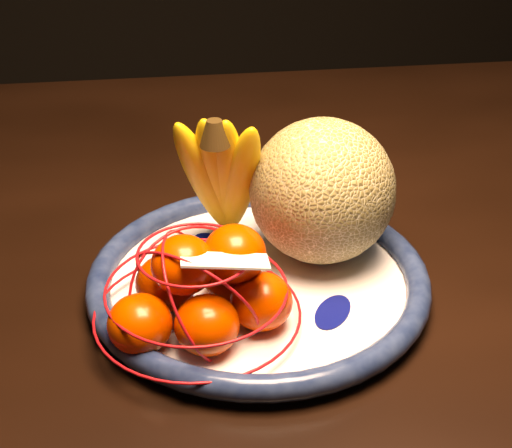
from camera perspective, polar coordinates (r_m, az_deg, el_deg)
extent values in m
cube|color=black|center=(0.87, 2.42, -0.94)|extent=(1.63, 1.08, 0.04)
cylinder|color=white|center=(0.75, 0.17, -4.57)|extent=(0.30, 0.30, 0.01)
torus|color=#0C1536|center=(0.74, 0.17, -3.92)|extent=(0.32, 0.32, 0.02)
cylinder|color=white|center=(0.75, 0.17, -4.82)|extent=(0.14, 0.14, 0.00)
ellipsoid|color=#0A0F5F|center=(0.71, 5.60, -6.40)|extent=(0.11, 0.12, 0.00)
ellipsoid|color=#0A0F5F|center=(0.80, -2.94, -1.30)|extent=(0.11, 0.10, 0.00)
ellipsoid|color=#0A0F5F|center=(0.73, -7.03, -5.06)|extent=(0.10, 0.08, 0.00)
sphere|color=olive|center=(0.75, 4.84, 2.42)|extent=(0.14, 0.14, 0.14)
ellipsoid|color=gold|center=(0.76, -3.69, 3.67)|extent=(0.10, 0.09, 0.16)
ellipsoid|color=gold|center=(0.76, -2.83, 3.72)|extent=(0.07, 0.09, 0.16)
ellipsoid|color=gold|center=(0.76, -2.10, 3.67)|extent=(0.05, 0.09, 0.16)
ellipsoid|color=gold|center=(0.75, -1.25, 3.51)|extent=(0.05, 0.10, 0.16)
cone|color=black|center=(0.73, -2.60, 8.58)|extent=(0.03, 0.03, 0.02)
ellipsoid|color=#F23D00|center=(0.66, -8.44, -7.21)|extent=(0.05, 0.05, 0.05)
ellipsoid|color=#F23D00|center=(0.65, -3.59, -7.34)|extent=(0.05, 0.05, 0.05)
ellipsoid|color=#F23D00|center=(0.68, 0.39, -5.64)|extent=(0.05, 0.05, 0.05)
ellipsoid|color=#F23D00|center=(0.70, -6.57, -4.30)|extent=(0.05, 0.05, 0.05)
ellipsoid|color=#F23D00|center=(0.71, -1.79, -3.65)|extent=(0.05, 0.05, 0.05)
ellipsoid|color=#F23D00|center=(0.66, -5.31, -2.97)|extent=(0.05, 0.05, 0.05)
ellipsoid|color=#F23D00|center=(0.67, -1.56, -2.17)|extent=(0.05, 0.05, 0.05)
torus|color=#B00E14|center=(0.69, -4.27, -6.44)|extent=(0.19, 0.19, 0.00)
torus|color=#B00E14|center=(0.67, -4.36, -4.69)|extent=(0.17, 0.17, 0.00)
torus|color=#B00E14|center=(0.65, -4.48, -2.16)|extent=(0.10, 0.10, 0.00)
torus|color=#B00E14|center=(0.68, -4.33, -5.23)|extent=(0.13, 0.09, 0.11)
torus|color=#B00E14|center=(0.68, -4.33, -5.23)|extent=(0.08, 0.13, 0.11)
torus|color=#B00E14|center=(0.68, -4.33, -5.23)|extent=(0.13, 0.12, 0.11)
cube|color=white|center=(0.63, -2.28, -2.68)|extent=(0.07, 0.04, 0.01)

